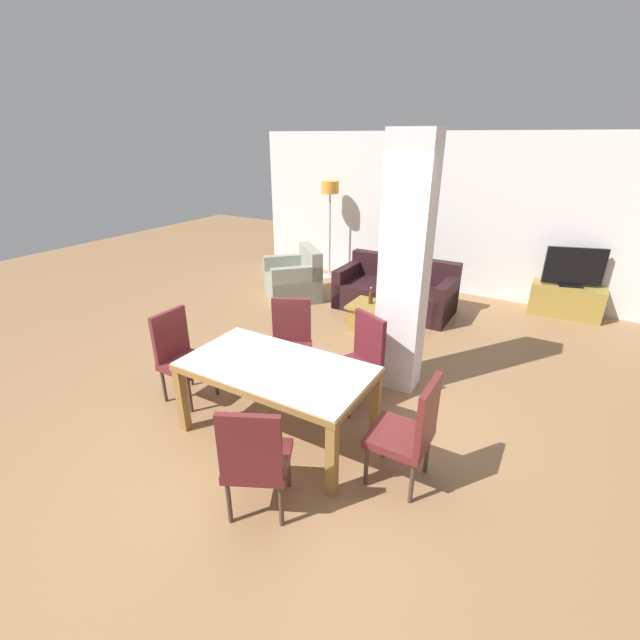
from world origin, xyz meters
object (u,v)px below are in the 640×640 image
at_px(dining_table, 277,379).
at_px(tv_screen, 574,268).
at_px(tv_stand, 566,301).
at_px(floor_lamp, 330,197).
at_px(dining_chair_near_right, 255,457).
at_px(armchair, 295,281).
at_px(dining_chair_far_left, 291,340).
at_px(sofa, 396,293).
at_px(bottle, 371,297).
at_px(dining_chair_head_right, 410,430).
at_px(coffee_table, 372,317).
at_px(dining_chair_head_left, 181,353).
at_px(dining_chair_far_right, 360,358).

xyz_separation_m(dining_table, tv_screen, (2.20, 4.65, 0.19)).
height_order(tv_stand, floor_lamp, floor_lamp).
bearing_deg(dining_table, dining_chair_near_right, -63.72).
xyz_separation_m(dining_chair_near_right, armchair, (-2.36, 4.08, -0.22)).
bearing_deg(dining_chair_far_left, armchair, -83.87).
xyz_separation_m(sofa, tv_stand, (2.41, 1.09, -0.03)).
relative_size(tv_stand, floor_lamp, 0.55).
bearing_deg(dining_chair_near_right, tv_screen, 45.83).
bearing_deg(dining_chair_far_left, dining_chair_near_right, 89.90).
height_order(dining_chair_near_right, bottle, dining_chair_near_right).
bearing_deg(dining_chair_head_right, coffee_table, 29.42).
height_order(armchair, tv_stand, armchair).
bearing_deg(dining_chair_head_left, dining_chair_head_right, 90.00).
height_order(armchair, tv_screen, tv_screen).
height_order(dining_chair_far_right, tv_screen, tv_screen).
bearing_deg(coffee_table, dining_chair_far_left, -97.03).
distance_m(dining_chair_head_right, armchair, 4.56).
bearing_deg(dining_chair_far_left, coffee_table, -123.51).
distance_m(dining_chair_head_left, armchair, 3.30).
bearing_deg(floor_lamp, coffee_table, -47.21).
height_order(dining_chair_head_left, dining_chair_head_right, same).
relative_size(dining_table, dining_chair_head_left, 1.77).
distance_m(sofa, floor_lamp, 2.40).
distance_m(dining_chair_near_right, sofa, 4.46).
bearing_deg(floor_lamp, armchair, -88.31).
xyz_separation_m(dining_chair_head_right, dining_chair_near_right, (-0.85, -0.86, 0.00)).
distance_m(dining_chair_far_left, armchair, 2.83).
height_order(sofa, armchair, armchair).
height_order(dining_chair_head_right, tv_stand, dining_chair_head_right).
bearing_deg(dining_chair_far_right, dining_chair_near_right, 115.99).
height_order(dining_table, dining_chair_head_right, dining_chair_head_right).
bearing_deg(bottle, tv_stand, 39.33).
height_order(dining_chair_far_right, dining_chair_head_left, same).
distance_m(dining_chair_far_right, sofa, 2.77).
xyz_separation_m(bottle, floor_lamp, (-1.73, 1.89, 1.08)).
bearing_deg(dining_chair_head_left, dining_table, 90.00).
height_order(dining_chair_far_right, coffee_table, dining_chair_far_right).
bearing_deg(dining_chair_head_left, sofa, 163.79).
height_order(dining_chair_far_right, bottle, dining_chair_far_right).
height_order(dining_chair_far_left, coffee_table, dining_chair_far_left).
bearing_deg(dining_chair_head_left, coffee_table, 158.41).
bearing_deg(dining_chair_far_left, tv_stand, -151.08).
distance_m(sofa, armchair, 1.77).
xyz_separation_m(sofa, armchair, (-1.74, -0.34, 0.02)).
relative_size(dining_table, bottle, 7.04).
height_order(armchair, bottle, armchair).
relative_size(dining_chair_far_right, tv_screen, 1.19).
xyz_separation_m(dining_chair_head_right, bottle, (-1.52, 2.65, -0.03)).
relative_size(armchair, coffee_table, 2.00).
height_order(sofa, tv_screen, tv_screen).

